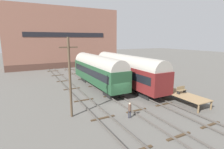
{
  "coord_description": "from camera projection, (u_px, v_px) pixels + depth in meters",
  "views": [
    {
      "loc": [
        -11.0,
        -18.07,
        7.97
      ],
      "look_at": [
        2.08,
        6.89,
        2.2
      ],
      "focal_mm": 28.0,
      "sensor_mm": 36.0,
      "label": 1
    }
  ],
  "objects": [
    {
      "name": "track_right",
      "position": [
        148.0,
        96.0,
        24.15
      ],
      "size": [
        2.6,
        60.0,
        0.26
      ],
      "color": "#4C4742",
      "rests_on": "ground"
    },
    {
      "name": "train_car_maroon",
      "position": [
        126.0,
        69.0,
        28.57
      ],
      "size": [
        3.13,
        17.35,
        5.43
      ],
      "color": "black",
      "rests_on": "ground"
    },
    {
      "name": "bench",
      "position": [
        181.0,
        90.0,
        22.4
      ],
      "size": [
        1.4,
        0.4,
        0.91
      ],
      "color": "brown",
      "rests_on": "station_platform"
    },
    {
      "name": "station_platform",
      "position": [
        162.0,
        88.0,
        25.28
      ],
      "size": [
        2.51,
        13.88,
        1.09
      ],
      "color": "#8C704C",
      "rests_on": "ground"
    },
    {
      "name": "track_left",
      "position": [
        92.0,
        107.0,
        20.36
      ],
      "size": [
        2.6,
        60.0,
        0.26
      ],
      "color": "#4C4742",
      "rests_on": "ground"
    },
    {
      "name": "ground_plane",
      "position": [
        123.0,
        102.0,
        22.28
      ],
      "size": [
        200.0,
        200.0,
        0.0
      ],
      "primitive_type": "plane",
      "color": "#56544F"
    },
    {
      "name": "train_car_green",
      "position": [
        98.0,
        70.0,
        28.63
      ],
      "size": [
        3.08,
        15.53,
        5.35
      ],
      "color": "black",
      "rests_on": "ground"
    },
    {
      "name": "warehouse_building",
      "position": [
        63.0,
        38.0,
        51.63
      ],
      "size": [
        30.74,
        10.4,
        16.45
      ],
      "color": "#4F342A",
      "rests_on": "ground"
    },
    {
      "name": "track_middle",
      "position": [
        123.0,
        101.0,
        22.25
      ],
      "size": [
        2.6,
        60.0,
        0.26
      ],
      "color": "#4C4742",
      "rests_on": "ground"
    },
    {
      "name": "person_worker",
      "position": [
        130.0,
        109.0,
        17.71
      ],
      "size": [
        0.32,
        0.32,
        1.66
      ],
      "color": "#282833",
      "rests_on": "ground"
    },
    {
      "name": "utility_pole",
      "position": [
        70.0,
        77.0,
        17.4
      ],
      "size": [
        1.8,
        0.24,
        8.15
      ],
      "color": "#473828",
      "rests_on": "ground"
    }
  ]
}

